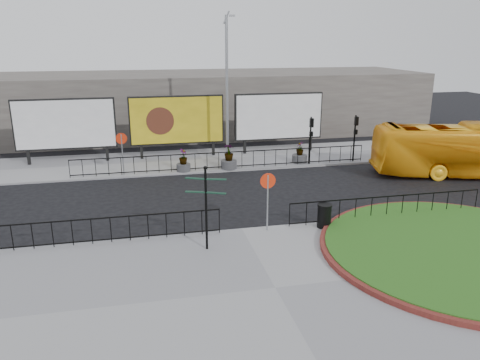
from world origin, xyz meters
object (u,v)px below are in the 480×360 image
object	(u,v)px
planter_a	(183,163)
planter_b	(229,159)
lamp_post	(227,88)
fingerpost_sign	(206,200)
bus	(471,150)
litter_bin	(324,216)
planter_c	(300,156)
billboard_mid	(177,120)

from	to	relation	value
planter_a	planter_b	xyz separation A→B (m)	(2.78, 0.00, 0.05)
lamp_post	fingerpost_sign	xyz separation A→B (m)	(-3.22, -12.66, -2.73)
bus	fingerpost_sign	bearing A→B (deg)	127.34
fingerpost_sign	planter_a	world-z (taller)	fingerpost_sign
litter_bin	planter_c	bearing A→B (deg)	76.21
billboard_mid	fingerpost_sign	bearing A→B (deg)	-90.85
planter_c	litter_bin	bearing A→B (deg)	-103.79
billboard_mid	lamp_post	bearing A→B (deg)	-33.25
fingerpost_sign	planter_b	world-z (taller)	fingerpost_sign
lamp_post	planter_b	bearing A→B (deg)	-98.10
lamp_post	fingerpost_sign	distance (m)	13.34
planter_a	planter_c	size ratio (longest dim) A/B	1.01
bus	litter_bin	bearing A→B (deg)	131.85
planter_b	fingerpost_sign	bearing A→B (deg)	-105.17
litter_bin	planter_c	size ratio (longest dim) A/B	0.76
lamp_post	bus	bearing A→B (deg)	-23.30
lamp_post	litter_bin	size ratio (longest dim) A/B	9.05
fingerpost_sign	bus	distance (m)	17.96
planter_b	litter_bin	bearing A→B (deg)	-77.83
planter_a	billboard_mid	bearing A→B (deg)	90.00
fingerpost_sign	litter_bin	world-z (taller)	fingerpost_sign
lamp_post	litter_bin	bearing A→B (deg)	-80.56
litter_bin	bus	distance (m)	12.86
billboard_mid	planter_a	bearing A→B (deg)	-90.00
billboard_mid	fingerpost_sign	world-z (taller)	billboard_mid
billboard_mid	lamp_post	distance (m)	4.23
billboard_mid	bus	distance (m)	18.11
litter_bin	planter_b	size ratio (longest dim) A/B	0.66
fingerpost_sign	bus	bearing A→B (deg)	47.03
litter_bin	bus	xyz separation A→B (m)	(11.41, 5.85, 0.91)
lamp_post	bus	size ratio (longest dim) A/B	0.83
bus	planter_b	size ratio (longest dim) A/B	7.21
bus	planter_a	size ratio (longest dim) A/B	8.17
litter_bin	billboard_mid	bearing A→B (deg)	109.99
lamp_post	litter_bin	xyz separation A→B (m)	(1.93, -11.60, -4.19)
planter_b	bus	bearing A→B (deg)	-16.99
bus	planter_c	distance (m)	10.02
billboard_mid	planter_b	xyz separation A→B (m)	(2.78, -3.57, -1.91)
planter_b	planter_c	world-z (taller)	planter_b
billboard_mid	litter_bin	xyz separation A→B (m)	(4.94, -13.57, -1.96)
fingerpost_sign	planter_c	xyz separation A→B (m)	(7.72, 11.50, -1.53)
fingerpost_sign	planter_a	xyz separation A→B (m)	(0.22, 11.06, -1.46)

